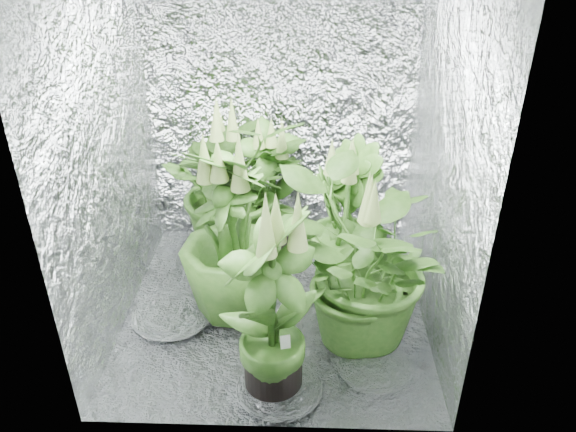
{
  "coord_description": "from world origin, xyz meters",
  "views": [
    {
      "loc": [
        0.15,
        -2.45,
        1.97
      ],
      "look_at": [
        0.07,
        0.0,
        0.59
      ],
      "focal_mm": 35.0,
      "sensor_mm": 36.0,
      "label": 1
    }
  ],
  "objects_px": {
    "plant_b": "(273,191)",
    "circulation_fan": "(374,245)",
    "plant_e": "(365,268)",
    "plant_c": "(342,223)",
    "plant_d": "(231,236)",
    "plant_f": "(272,306)",
    "plant_a": "(235,185)"
  },
  "relations": [
    {
      "from": "plant_a",
      "to": "plant_f",
      "type": "relative_size",
      "value": 1.02
    },
    {
      "from": "plant_a",
      "to": "plant_f",
      "type": "distance_m",
      "value": 1.16
    },
    {
      "from": "plant_b",
      "to": "circulation_fan",
      "type": "relative_size",
      "value": 2.26
    },
    {
      "from": "plant_a",
      "to": "plant_e",
      "type": "height_order",
      "value": "plant_a"
    },
    {
      "from": "plant_b",
      "to": "plant_e",
      "type": "relative_size",
      "value": 0.87
    },
    {
      "from": "plant_a",
      "to": "plant_e",
      "type": "xyz_separation_m",
      "value": [
        0.71,
        -0.81,
        -0.02
      ]
    },
    {
      "from": "plant_a",
      "to": "plant_d",
      "type": "relative_size",
      "value": 1.0
    },
    {
      "from": "plant_c",
      "to": "plant_b",
      "type": "bearing_deg",
      "value": 135.66
    },
    {
      "from": "plant_b",
      "to": "plant_f",
      "type": "height_order",
      "value": "plant_f"
    },
    {
      "from": "plant_b",
      "to": "plant_f",
      "type": "relative_size",
      "value": 0.88
    },
    {
      "from": "plant_b",
      "to": "plant_c",
      "type": "bearing_deg",
      "value": -44.34
    },
    {
      "from": "plant_c",
      "to": "plant_e",
      "type": "xyz_separation_m",
      "value": [
        0.08,
        -0.47,
        0.03
      ]
    },
    {
      "from": "plant_a",
      "to": "plant_c",
      "type": "distance_m",
      "value": 0.72
    },
    {
      "from": "plant_d",
      "to": "circulation_fan",
      "type": "relative_size",
      "value": 2.61
    },
    {
      "from": "plant_b",
      "to": "circulation_fan",
      "type": "height_order",
      "value": "plant_b"
    },
    {
      "from": "plant_b",
      "to": "plant_c",
      "type": "height_order",
      "value": "plant_c"
    },
    {
      "from": "plant_f",
      "to": "plant_a",
      "type": "bearing_deg",
      "value": 104.42
    },
    {
      "from": "plant_a",
      "to": "plant_f",
      "type": "xyz_separation_m",
      "value": [
        0.29,
        -1.13,
        -0.0
      ]
    },
    {
      "from": "plant_b",
      "to": "plant_e",
      "type": "height_order",
      "value": "plant_e"
    },
    {
      "from": "plant_a",
      "to": "plant_e",
      "type": "relative_size",
      "value": 1.01
    },
    {
      "from": "plant_b",
      "to": "plant_d",
      "type": "relative_size",
      "value": 0.86
    },
    {
      "from": "plant_d",
      "to": "plant_f",
      "type": "distance_m",
      "value": 0.6
    },
    {
      "from": "circulation_fan",
      "to": "plant_f",
      "type": "bearing_deg",
      "value": -115.34
    },
    {
      "from": "plant_e",
      "to": "plant_f",
      "type": "height_order",
      "value": "plant_f"
    },
    {
      "from": "plant_b",
      "to": "plant_d",
      "type": "distance_m",
      "value": 0.66
    },
    {
      "from": "plant_b",
      "to": "plant_a",
      "type": "bearing_deg",
      "value": -166.73
    },
    {
      "from": "plant_b",
      "to": "plant_e",
      "type": "xyz_separation_m",
      "value": [
        0.49,
        -0.87,
        0.05
      ]
    },
    {
      "from": "plant_c",
      "to": "plant_d",
      "type": "bearing_deg",
      "value": -157.9
    },
    {
      "from": "plant_a",
      "to": "plant_f",
      "type": "height_order",
      "value": "plant_f"
    },
    {
      "from": "plant_e",
      "to": "circulation_fan",
      "type": "distance_m",
      "value": 0.74
    },
    {
      "from": "plant_e",
      "to": "circulation_fan",
      "type": "height_order",
      "value": "plant_e"
    },
    {
      "from": "plant_a",
      "to": "plant_b",
      "type": "xyz_separation_m",
      "value": [
        0.22,
        0.05,
        -0.07
      ]
    }
  ]
}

